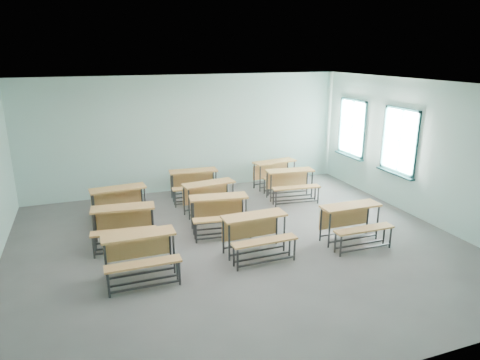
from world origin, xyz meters
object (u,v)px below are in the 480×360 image
object	(u,v)px
desk_unit_r1c0	(124,221)
desk_unit_r1c1	(220,209)
desk_unit_r0c1	(256,229)
desk_unit_r0c0	(140,250)
desk_unit_r3c2	(277,170)
desk_unit_r2c2	(291,180)
desk_unit_r3c1	(194,181)
desk_unit_r0c2	(353,219)
desk_unit_r2c0	(119,200)
desk_unit_r2c1	(211,194)

from	to	relation	value
desk_unit_r1c0	desk_unit_r1c1	size ratio (longest dim) A/B	0.98
desk_unit_r1c0	desk_unit_r0c1	bearing A→B (deg)	-23.83
desk_unit_r0c0	desk_unit_r1c1	world-z (taller)	same
desk_unit_r1c0	desk_unit_r3c2	size ratio (longest dim) A/B	0.98
desk_unit_r2c2	desk_unit_r3c1	size ratio (longest dim) A/B	1.02
desk_unit_r3c1	desk_unit_r1c1	bearing A→B (deg)	-85.69
desk_unit_r1c0	desk_unit_r3c1	world-z (taller)	same
desk_unit_r0c2	desk_unit_r3c2	distance (m)	3.87
desk_unit_r1c1	desk_unit_r2c0	bearing A→B (deg)	153.05
desk_unit_r2c0	desk_unit_r3c1	size ratio (longest dim) A/B	1.00
desk_unit_r2c1	desk_unit_r3c1	bearing A→B (deg)	86.93
desk_unit_r2c0	desk_unit_r2c1	world-z (taller)	same
desk_unit_r3c2	desk_unit_r0c1	bearing A→B (deg)	-127.96
desk_unit_r2c1	desk_unit_r3c2	bearing A→B (deg)	22.76
desk_unit_r3c1	desk_unit_r3c2	bearing A→B (deg)	8.18
desk_unit_r0c2	desk_unit_r1c0	distance (m)	4.66
desk_unit_r0c2	desk_unit_r3c1	bearing A→B (deg)	122.94
desk_unit_r1c1	desk_unit_r2c2	world-z (taller)	same
desk_unit_r0c1	desk_unit_r3c2	size ratio (longest dim) A/B	0.94
desk_unit_r2c0	desk_unit_r2c2	distance (m)	4.40
desk_unit_r0c1	desk_unit_r3c1	size ratio (longest dim) A/B	0.96
desk_unit_r0c2	desk_unit_r1c0	size ratio (longest dim) A/B	0.94
desk_unit_r0c0	desk_unit_r3c1	size ratio (longest dim) A/B	0.95
desk_unit_r0c1	desk_unit_r0c2	xyz separation A→B (m)	(2.06, -0.17, 0.00)
desk_unit_r2c0	desk_unit_r3c1	xyz separation A→B (m)	(1.99, 0.87, 0.00)
desk_unit_r2c2	desk_unit_r2c1	bearing A→B (deg)	-164.83
desk_unit_r0c1	desk_unit_r2c1	size ratio (longest dim) A/B	0.94
desk_unit_r0c0	desk_unit_r2c2	bearing A→B (deg)	33.23
desk_unit_r3c1	desk_unit_r3c2	size ratio (longest dim) A/B	0.97
desk_unit_r2c2	desk_unit_r3c1	xyz separation A→B (m)	(-2.41, 0.87, 0.00)
desk_unit_r2c1	desk_unit_r3c1	size ratio (longest dim) A/B	1.02
desk_unit_r2c1	desk_unit_r2c0	bearing A→B (deg)	163.25
desk_unit_r0c1	desk_unit_r0c2	distance (m)	2.07
desk_unit_r0c2	desk_unit_r3c2	world-z (taller)	same
desk_unit_r0c0	desk_unit_r0c1	xyz separation A→B (m)	(2.21, 0.12, 0.00)
desk_unit_r1c1	desk_unit_r2c0	xyz separation A→B (m)	(-1.98, 1.38, 0.00)
desk_unit_r0c2	desk_unit_r2c2	xyz separation A→B (m)	(0.03, 2.85, 0.00)
desk_unit_r0c1	desk_unit_r2c2	world-z (taller)	same
desk_unit_r3c2	desk_unit_r0c0	bearing A→B (deg)	-146.66
desk_unit_r2c0	desk_unit_r2c2	bearing A→B (deg)	-4.98
desk_unit_r3c1	desk_unit_r2c0	bearing A→B (deg)	-151.71
desk_unit_r1c1	desk_unit_r2c2	distance (m)	2.79
desk_unit_r1c1	desk_unit_r3c2	distance (m)	3.44
desk_unit_r0c0	desk_unit_r0c1	size ratio (longest dim) A/B	0.99
desk_unit_r0c1	desk_unit_r2c0	world-z (taller)	same
desk_unit_r1c1	desk_unit_r2c1	bearing A→B (deg)	92.15
desk_unit_r0c0	desk_unit_r2c1	size ratio (longest dim) A/B	0.93
desk_unit_r0c0	desk_unit_r2c0	bearing A→B (deg)	92.10
desk_unit_r0c2	desk_unit_r3c2	xyz separation A→B (m)	(0.08, 3.87, 0.00)
desk_unit_r1c0	desk_unit_r2c0	bearing A→B (deg)	94.23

